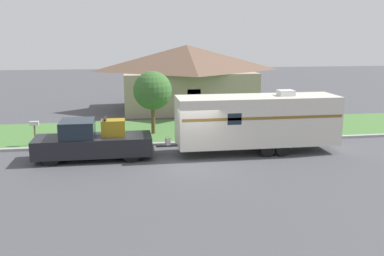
% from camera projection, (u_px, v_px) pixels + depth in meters
% --- Properties ---
extents(ground_plane, '(120.00, 120.00, 0.00)m').
position_uv_depth(ground_plane, '(195.00, 163.00, 20.51)').
color(ground_plane, '#47474C').
extents(curb_strip, '(80.00, 0.30, 0.14)m').
position_uv_depth(curb_strip, '(184.00, 143.00, 24.12)').
color(curb_strip, '#999993').
rests_on(curb_strip, ground_plane).
extents(lawn_strip, '(80.00, 7.00, 0.03)m').
position_uv_depth(lawn_strip, '(177.00, 130.00, 27.65)').
color(lawn_strip, '#477538').
rests_on(lawn_strip, ground_plane).
extents(house_across_street, '(11.09, 8.13, 5.25)m').
position_uv_depth(house_across_street, '(187.00, 76.00, 35.14)').
color(house_across_street, gray).
rests_on(house_across_street, ground_plane).
extents(pickup_truck, '(5.82, 2.02, 2.06)m').
position_uv_depth(pickup_truck, '(92.00, 142.00, 21.10)').
color(pickup_truck, black).
rests_on(pickup_truck, ground_plane).
extents(travel_trailer, '(9.45, 2.31, 3.24)m').
position_uv_depth(travel_trailer, '(257.00, 120.00, 22.20)').
color(travel_trailer, black).
rests_on(travel_trailer, ground_plane).
extents(mailbox, '(0.48, 0.20, 1.38)m').
position_uv_depth(mailbox, '(34.00, 127.00, 23.59)').
color(mailbox, brown).
rests_on(mailbox, ground_plane).
extents(tree_in_yard, '(2.37, 2.37, 3.90)m').
position_uv_depth(tree_in_yard, '(153.00, 91.00, 26.11)').
color(tree_in_yard, brown).
rests_on(tree_in_yard, ground_plane).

